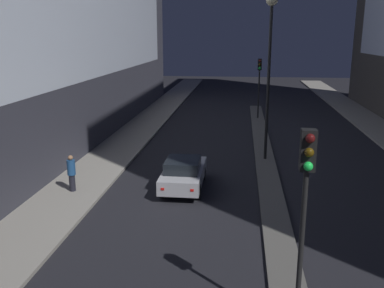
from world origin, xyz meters
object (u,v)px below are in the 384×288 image
object	(u,v)px
car_left_lane	(184,173)
pedestrian_on_left_sidewalk	(72,172)
traffic_light_near	(305,188)
street_lamp	(270,41)
traffic_light_mid	(259,75)

from	to	relation	value
car_left_lane	pedestrian_on_left_sidewalk	bearing A→B (deg)	-165.78
traffic_light_near	pedestrian_on_left_sidewalk	world-z (taller)	traffic_light_near
street_lamp	car_left_lane	xyz separation A→B (m)	(-3.91, -4.87, -5.71)
street_lamp	car_left_lane	size ratio (longest dim) A/B	2.15
traffic_light_near	street_lamp	bearing A→B (deg)	90.00
street_lamp	car_left_lane	distance (m)	8.47
traffic_light_mid	street_lamp	bearing A→B (deg)	-90.00
car_left_lane	street_lamp	bearing A→B (deg)	51.28
traffic_light_mid	pedestrian_on_left_sidewalk	bearing A→B (deg)	-115.82
traffic_light_mid	car_left_lane	size ratio (longest dim) A/B	1.19
street_lamp	car_left_lane	bearing A→B (deg)	-128.72
pedestrian_on_left_sidewalk	car_left_lane	bearing A→B (deg)	14.22
traffic_light_near	traffic_light_mid	xyz separation A→B (m)	(0.00, 26.05, 0.00)
pedestrian_on_left_sidewalk	traffic_light_near	bearing A→B (deg)	-43.15
traffic_light_mid	car_left_lane	world-z (taller)	traffic_light_mid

